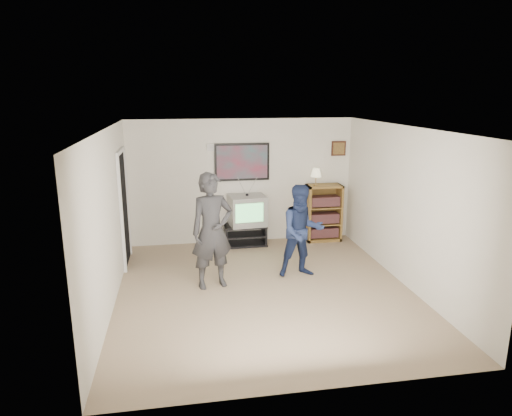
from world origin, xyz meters
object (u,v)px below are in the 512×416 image
object	(u,v)px
bookshelf	(323,213)
person_tall	(212,231)
crt_television	(247,210)
media_stand	(245,235)
person_short	(302,231)

from	to	relation	value
bookshelf	person_tall	xyz separation A→B (m)	(-2.44, -1.96, 0.33)
crt_television	bookshelf	world-z (taller)	bookshelf
person_tall	media_stand	bearing A→B (deg)	53.38
crt_television	person_tall	xyz separation A→B (m)	(-0.84, -1.91, 0.19)
crt_television	person_tall	size ratio (longest dim) A/B	0.39
person_short	bookshelf	bearing A→B (deg)	59.79
media_stand	person_tall	distance (m)	2.18
media_stand	bookshelf	distance (m)	1.69
person_tall	person_short	bearing A→B (deg)	-7.14
media_stand	person_short	xyz separation A→B (m)	(0.70, -1.73, 0.56)
person_short	person_tall	bearing A→B (deg)	-175.22
bookshelf	person_tall	size ratio (longest dim) A/B	0.64
media_stand	person_tall	size ratio (longest dim) A/B	0.47
media_stand	crt_television	world-z (taller)	crt_television
person_tall	person_short	distance (m)	1.51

